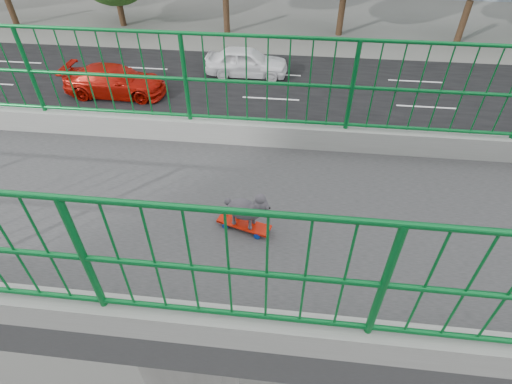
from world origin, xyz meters
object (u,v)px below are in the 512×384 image
at_px(poodle, 246,208).
at_px(car_4, 247,62).
at_px(skateboard, 244,225).
at_px(car_1, 441,176).
at_px(car_3, 115,81).
at_px(car_0, 462,242).

bearing_deg(poodle, car_4, -155.30).
height_order(skateboard, poodle, poodle).
bearing_deg(skateboard, car_1, 164.37).
bearing_deg(car_3, poodle, -149.86).
bearing_deg(skateboard, car_3, -132.98).
distance_m(car_0, car_4, 15.37).
distance_m(poodle, car_0, 10.83).
relative_size(car_1, car_4, 1.04).
bearing_deg(car_3, car_1, -112.89).
bearing_deg(car_0, car_3, -122.46).
height_order(poodle, car_0, poodle).
xyz_separation_m(poodle, car_0, (-6.21, 5.91, -6.63)).
distance_m(car_1, car_3, 16.45).
height_order(car_1, car_3, car_1).
bearing_deg(car_3, skateboard, -149.91).
height_order(skateboard, car_3, skateboard).
xyz_separation_m(car_3, car_4, (-3.20, 6.59, 0.03)).
height_order(car_1, car_4, car_1).
bearing_deg(poodle, car_3, -132.92).
xyz_separation_m(skateboard, poodle, (0.01, 0.02, 0.24)).
relative_size(car_1, car_3, 0.92).
bearing_deg(car_1, skateboard, -32.56).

